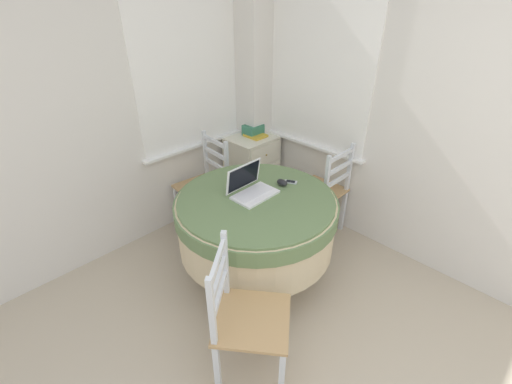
% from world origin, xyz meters
% --- Properties ---
extents(corner_room_shell, '(4.25, 4.47, 2.55)m').
position_xyz_m(corner_room_shell, '(1.11, 1.64, 1.28)').
color(corner_room_shell, silver).
rests_on(corner_room_shell, ground_plane).
extents(round_dining_table, '(1.24, 1.24, 0.75)m').
position_xyz_m(round_dining_table, '(0.88, 1.47, 0.56)').
color(round_dining_table, '#4C3D2D').
rests_on(round_dining_table, ground_plane).
extents(laptop, '(0.35, 0.26, 0.23)m').
position_xyz_m(laptop, '(0.89, 1.54, 0.80)').
color(laptop, white).
rests_on(laptop, round_dining_table).
extents(computer_mouse, '(0.06, 0.10, 0.05)m').
position_xyz_m(computer_mouse, '(1.16, 1.46, 0.77)').
color(computer_mouse, black).
rests_on(computer_mouse, round_dining_table).
extents(cell_phone, '(0.09, 0.11, 0.01)m').
position_xyz_m(cell_phone, '(1.25, 1.44, 0.75)').
color(cell_phone, '#B2B7BC').
rests_on(cell_phone, round_dining_table).
extents(dining_chair_near_back_window, '(0.46, 0.45, 0.93)m').
position_xyz_m(dining_chair_near_back_window, '(1.03, 2.32, 0.46)').
color(dining_chair_near_back_window, tan).
rests_on(dining_chair_near_back_window, ground_plane).
extents(dining_chair_near_right_window, '(0.42, 0.42, 0.93)m').
position_xyz_m(dining_chair_near_right_window, '(1.74, 1.44, 0.46)').
color(dining_chair_near_right_window, tan).
rests_on(dining_chair_near_right_window, ground_plane).
extents(dining_chair_camera_near, '(0.59, 0.59, 0.93)m').
position_xyz_m(dining_chair_camera_near, '(0.23, 0.91, 0.46)').
color(dining_chair_camera_near, tan).
rests_on(dining_chair_camera_near, ground_plane).
extents(corner_cabinet, '(0.51, 0.45, 0.76)m').
position_xyz_m(corner_cabinet, '(1.71, 2.36, 0.38)').
color(corner_cabinet, silver).
rests_on(corner_cabinet, ground_plane).
extents(storage_box, '(0.19, 0.15, 0.11)m').
position_xyz_m(storage_box, '(1.76, 2.39, 0.82)').
color(storage_box, '#387A5B').
rests_on(storage_box, corner_cabinet).
extents(book_on_cabinet, '(0.18, 0.21, 0.02)m').
position_xyz_m(book_on_cabinet, '(1.74, 2.33, 0.77)').
color(book_on_cabinet, gold).
rests_on(book_on_cabinet, corner_cabinet).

